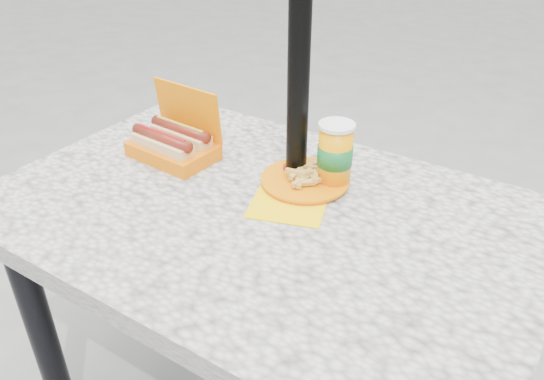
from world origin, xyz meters
The scene contains 5 objects.
picnic_table centered at (0.00, 0.00, 0.64)m, with size 1.20×0.80×0.75m.
umbrella_pole centered at (0.00, 0.16, 1.10)m, with size 0.05×0.05×2.20m, color black.
hotdog_box centered at (-0.31, 0.08, 0.79)m, with size 0.22×0.16×0.18m.
fries_plate centered at (0.04, 0.13, 0.76)m, with size 0.22×0.30×0.04m.
soda_cup centered at (0.09, 0.17, 0.83)m, with size 0.08×0.08×0.16m.
Camera 1 is at (0.56, -0.81, 1.39)m, focal length 35.00 mm.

